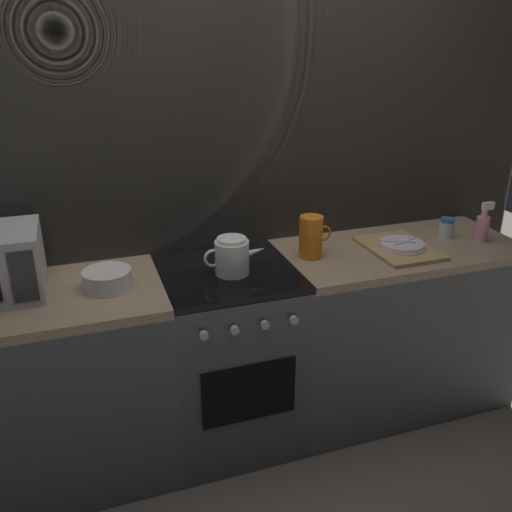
{
  "coord_description": "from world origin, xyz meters",
  "views": [
    {
      "loc": [
        -0.6,
        -2.14,
        1.89
      ],
      "look_at": [
        0.13,
        0.0,
        0.95
      ],
      "focal_mm": 38.14,
      "sensor_mm": 36.0,
      "label": 1
    }
  ],
  "objects_px": {
    "spray_bottle": "(483,226)",
    "pitcher": "(311,237)",
    "stove_unit": "(230,356)",
    "spice_jar": "(446,228)",
    "dish_pile": "(400,247)",
    "mixing_bowl": "(107,279)",
    "kettle": "(232,256)"
  },
  "relations": [
    {
      "from": "spray_bottle",
      "to": "pitcher",
      "type": "bearing_deg",
      "value": 174.3
    },
    {
      "from": "stove_unit",
      "to": "spice_jar",
      "type": "relative_size",
      "value": 8.57
    },
    {
      "from": "pitcher",
      "to": "spice_jar",
      "type": "height_order",
      "value": "pitcher"
    },
    {
      "from": "dish_pile",
      "to": "spray_bottle",
      "type": "xyz_separation_m",
      "value": [
        0.46,
        -0.02,
        0.06
      ]
    },
    {
      "from": "dish_pile",
      "to": "mixing_bowl",
      "type": "bearing_deg",
      "value": 178.64
    },
    {
      "from": "mixing_bowl",
      "to": "pitcher",
      "type": "relative_size",
      "value": 1.0
    },
    {
      "from": "stove_unit",
      "to": "mixing_bowl",
      "type": "relative_size",
      "value": 4.5
    },
    {
      "from": "kettle",
      "to": "mixing_bowl",
      "type": "xyz_separation_m",
      "value": [
        -0.53,
        0.02,
        -0.04
      ]
    },
    {
      "from": "pitcher",
      "to": "dish_pile",
      "type": "bearing_deg",
      "value": -9.02
    },
    {
      "from": "spice_jar",
      "to": "spray_bottle",
      "type": "xyz_separation_m",
      "value": [
        0.14,
        -0.1,
        0.03
      ]
    },
    {
      "from": "pitcher",
      "to": "dish_pile",
      "type": "distance_m",
      "value": 0.46
    },
    {
      "from": "stove_unit",
      "to": "kettle",
      "type": "bearing_deg",
      "value": -73.37
    },
    {
      "from": "mixing_bowl",
      "to": "dish_pile",
      "type": "bearing_deg",
      "value": -1.36
    },
    {
      "from": "pitcher",
      "to": "spray_bottle",
      "type": "height_order",
      "value": "spray_bottle"
    },
    {
      "from": "kettle",
      "to": "mixing_bowl",
      "type": "distance_m",
      "value": 0.53
    },
    {
      "from": "pitcher",
      "to": "spice_jar",
      "type": "relative_size",
      "value": 1.9
    },
    {
      "from": "mixing_bowl",
      "to": "kettle",
      "type": "bearing_deg",
      "value": -2.59
    },
    {
      "from": "pitcher",
      "to": "spray_bottle",
      "type": "relative_size",
      "value": 0.99
    },
    {
      "from": "kettle",
      "to": "pitcher",
      "type": "relative_size",
      "value": 1.42
    },
    {
      "from": "pitcher",
      "to": "kettle",
      "type": "bearing_deg",
      "value": -171.31
    },
    {
      "from": "stove_unit",
      "to": "spray_bottle",
      "type": "bearing_deg",
      "value": -2.86
    },
    {
      "from": "pitcher",
      "to": "spice_jar",
      "type": "distance_m",
      "value": 0.77
    },
    {
      "from": "mixing_bowl",
      "to": "dish_pile",
      "type": "distance_m",
      "value": 1.38
    },
    {
      "from": "kettle",
      "to": "spice_jar",
      "type": "distance_m",
      "value": 1.17
    },
    {
      "from": "mixing_bowl",
      "to": "stove_unit",
      "type": "bearing_deg",
      "value": 1.47
    },
    {
      "from": "stove_unit",
      "to": "mixing_bowl",
      "type": "bearing_deg",
      "value": -178.53
    },
    {
      "from": "mixing_bowl",
      "to": "spray_bottle",
      "type": "distance_m",
      "value": 1.84
    },
    {
      "from": "mixing_bowl",
      "to": "dish_pile",
      "type": "xyz_separation_m",
      "value": [
        1.38,
        -0.03,
        -0.02
      ]
    },
    {
      "from": "dish_pile",
      "to": "spice_jar",
      "type": "distance_m",
      "value": 0.33
    },
    {
      "from": "mixing_bowl",
      "to": "spice_jar",
      "type": "xyz_separation_m",
      "value": [
        1.7,
        0.05,
        0.01
      ]
    },
    {
      "from": "kettle",
      "to": "spray_bottle",
      "type": "bearing_deg",
      "value": -1.25
    },
    {
      "from": "kettle",
      "to": "dish_pile",
      "type": "bearing_deg",
      "value": -0.58
    }
  ]
}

